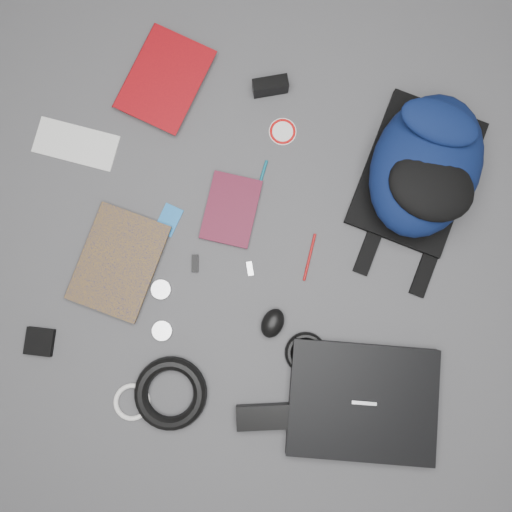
% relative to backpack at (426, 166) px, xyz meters
% --- Properties ---
extents(ground, '(4.00, 4.00, 0.00)m').
position_rel_backpack_xyz_m(ground, '(-0.37, -0.33, -0.09)').
color(ground, '#4F4F51').
rests_on(ground, ground).
extents(backpack, '(0.35, 0.47, 0.18)m').
position_rel_backpack_xyz_m(backpack, '(0.00, 0.00, 0.00)').
color(backpack, '#081234').
rests_on(backpack, ground).
extents(laptop, '(0.43, 0.36, 0.04)m').
position_rel_backpack_xyz_m(laptop, '(-0.01, -0.63, -0.07)').
color(laptop, black).
rests_on(laptop, ground).
extents(textbook_red, '(0.25, 0.30, 0.03)m').
position_rel_backpack_xyz_m(textbook_red, '(-0.83, 0.11, -0.08)').
color(textbook_red, maroon).
rests_on(textbook_red, ground).
extents(comic_book, '(0.23, 0.30, 0.02)m').
position_rel_backpack_xyz_m(comic_book, '(-0.83, -0.42, -0.08)').
color(comic_book, '#A6770B').
rests_on(comic_book, ground).
extents(envelope, '(0.23, 0.11, 0.00)m').
position_rel_backpack_xyz_m(envelope, '(-0.93, -0.14, -0.09)').
color(envelope, white).
rests_on(envelope, ground).
extents(dvd_case, '(0.14, 0.19, 0.02)m').
position_rel_backpack_xyz_m(dvd_case, '(-0.47, -0.22, -0.08)').
color(dvd_case, '#450D1D').
rests_on(dvd_case, ground).
extents(compact_camera, '(0.10, 0.07, 0.05)m').
position_rel_backpack_xyz_m(compact_camera, '(-0.45, 0.14, -0.06)').
color(compact_camera, black).
rests_on(compact_camera, ground).
extents(sticker_disc, '(0.10, 0.10, 0.00)m').
position_rel_backpack_xyz_m(sticker_disc, '(-0.38, 0.03, -0.09)').
color(sticker_disc, white).
rests_on(sticker_disc, ground).
extents(pen_teal, '(0.01, 0.14, 0.01)m').
position_rel_backpack_xyz_m(pen_teal, '(-0.41, -0.13, -0.09)').
color(pen_teal, '#0C596E').
rests_on(pen_teal, ground).
extents(pen_red, '(0.01, 0.13, 0.01)m').
position_rel_backpack_xyz_m(pen_red, '(-0.23, -0.29, -0.09)').
color(pen_red, '#990B0C').
rests_on(pen_red, ground).
extents(id_badge, '(0.07, 0.09, 0.00)m').
position_rel_backpack_xyz_m(id_badge, '(-0.63, -0.29, -0.09)').
color(id_badge, '#186BB9').
rests_on(id_badge, ground).
extents(usb_black, '(0.03, 0.05, 0.01)m').
position_rel_backpack_xyz_m(usb_black, '(-0.53, -0.38, -0.09)').
color(usb_black, black).
rests_on(usb_black, ground).
extents(usb_silver, '(0.03, 0.04, 0.01)m').
position_rel_backpack_xyz_m(usb_silver, '(-0.38, -0.36, -0.09)').
color(usb_silver, silver).
rests_on(usb_silver, ground).
extents(mouse, '(0.07, 0.09, 0.04)m').
position_rel_backpack_xyz_m(mouse, '(-0.29, -0.49, -0.07)').
color(mouse, black).
rests_on(mouse, ground).
extents(headphone_left, '(0.06, 0.06, 0.01)m').
position_rel_backpack_xyz_m(headphone_left, '(-0.60, -0.47, -0.08)').
color(headphone_left, silver).
rests_on(headphone_left, ground).
extents(headphone_right, '(0.07, 0.07, 0.01)m').
position_rel_backpack_xyz_m(headphone_right, '(-0.57, -0.58, -0.08)').
color(headphone_right, silver).
rests_on(headphone_right, ground).
extents(cable_coil, '(0.15, 0.15, 0.02)m').
position_rel_backpack_xyz_m(cable_coil, '(-0.18, -0.55, -0.08)').
color(cable_coil, black).
rests_on(cable_coil, ground).
extents(power_brick, '(0.16, 0.10, 0.04)m').
position_rel_backpack_xyz_m(power_brick, '(-0.25, -0.73, -0.07)').
color(power_brick, black).
rests_on(power_brick, ground).
extents(power_cord_coil, '(0.25, 0.25, 0.04)m').
position_rel_backpack_xyz_m(power_cord_coil, '(-0.51, -0.73, -0.07)').
color(power_cord_coil, black).
rests_on(power_cord_coil, ground).
extents(pouch, '(0.08, 0.08, 0.02)m').
position_rel_backpack_xyz_m(pouch, '(-0.88, -0.69, -0.08)').
color(pouch, black).
rests_on(pouch, ground).
extents(white_cable_coil, '(0.11, 0.11, 0.01)m').
position_rel_backpack_xyz_m(white_cable_coil, '(-0.60, -0.78, -0.08)').
color(white_cable_coil, white).
rests_on(white_cable_coil, ground).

